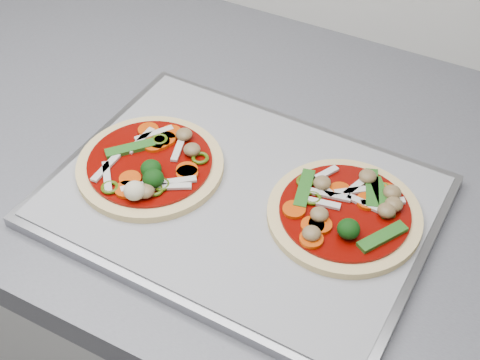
% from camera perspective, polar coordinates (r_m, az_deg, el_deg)
% --- Properties ---
extents(baking_tray, '(0.43, 0.32, 0.01)m').
position_cam_1_polar(baking_tray, '(0.75, 0.05, -1.77)').
color(baking_tray, gray).
rests_on(baking_tray, countertop).
extents(parchment, '(0.41, 0.30, 0.00)m').
position_cam_1_polar(parchment, '(0.75, 0.05, -1.36)').
color(parchment, '#9A9A9F').
rests_on(parchment, baking_tray).
extents(pizza_left, '(0.22, 0.22, 0.03)m').
position_cam_1_polar(pizza_left, '(0.77, -7.59, 1.25)').
color(pizza_left, '#EEC584').
rests_on(pizza_left, parchment).
extents(pizza_right, '(0.21, 0.21, 0.03)m').
position_cam_1_polar(pizza_right, '(0.73, 8.99, -2.70)').
color(pizza_right, '#EEC584').
rests_on(pizza_right, parchment).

